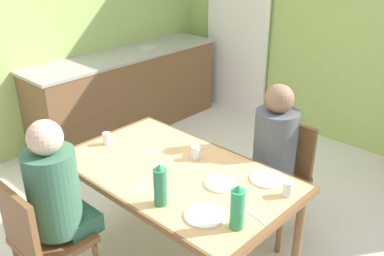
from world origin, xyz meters
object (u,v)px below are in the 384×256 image
(kitchen_counter, at_px, (127,92))
(water_bottle_green_far, at_px, (160,185))
(dining_table, at_px, (176,180))
(chair_near_diner, at_px, (41,239))
(person_far_diner, at_px, (274,145))
(person_near_diner, at_px, (55,189))
(chair_far_diner, at_px, (281,172))
(water_bottle_green_near, at_px, (237,208))

(kitchen_counter, distance_m, water_bottle_green_far, 2.68)
(dining_table, relative_size, chair_near_diner, 1.78)
(chair_near_diner, relative_size, person_far_diner, 1.13)
(dining_table, height_order, person_near_diner, person_near_diner)
(chair_far_diner, xyz_separation_m, water_bottle_green_far, (-0.10, -1.12, 0.37))
(person_near_diner, bearing_deg, person_far_diner, 65.42)
(chair_far_diner, xyz_separation_m, person_near_diner, (-0.61, -1.48, 0.28))
(kitchen_counter, bearing_deg, chair_near_diner, -49.98)
(person_far_diner, height_order, water_bottle_green_near, person_far_diner)
(chair_near_diner, height_order, water_bottle_green_near, water_bottle_green_near)
(kitchen_counter, bearing_deg, person_far_diner, -12.79)
(water_bottle_green_near, bearing_deg, person_far_diner, 111.38)
(person_near_diner, distance_m, water_bottle_green_far, 0.63)
(kitchen_counter, relative_size, chair_far_diner, 2.66)
(person_near_diner, relative_size, person_far_diner, 1.00)
(chair_near_diner, distance_m, water_bottle_green_far, 0.80)
(chair_near_diner, xyz_separation_m, chair_far_diner, (0.61, 1.61, 0.00))
(kitchen_counter, xyz_separation_m, person_far_diner, (2.29, -0.52, 0.33))
(kitchen_counter, xyz_separation_m, chair_far_diner, (2.29, -0.38, 0.05))
(dining_table, bearing_deg, chair_near_diner, -111.41)
(dining_table, height_order, chair_near_diner, chair_near_diner)
(chair_near_diner, xyz_separation_m, water_bottle_green_far, (0.51, 0.49, 0.37))
(person_near_diner, bearing_deg, water_bottle_green_far, 34.94)
(chair_far_diner, height_order, person_near_diner, person_near_diner)
(dining_table, bearing_deg, water_bottle_green_near, -16.53)
(person_far_diner, bearing_deg, dining_table, 66.12)
(chair_near_diner, bearing_deg, chair_far_diner, 69.19)
(chair_near_diner, distance_m, person_far_diner, 1.62)
(dining_table, relative_size, water_bottle_green_far, 5.99)
(chair_far_diner, xyz_separation_m, person_far_diner, (-0.00, -0.14, 0.28))
(chair_far_diner, distance_m, water_bottle_green_near, 1.11)
(kitchen_counter, distance_m, water_bottle_green_near, 2.99)
(chair_near_diner, height_order, water_bottle_green_far, water_bottle_green_far)
(chair_near_diner, height_order, person_near_diner, person_near_diner)
(person_near_diner, bearing_deg, chair_far_diner, 67.46)
(chair_far_diner, bearing_deg, person_near_diner, 67.46)
(person_near_diner, bearing_deg, dining_table, 64.73)
(water_bottle_green_far, bearing_deg, person_near_diner, -145.06)
(person_near_diner, bearing_deg, water_bottle_green_near, 26.95)
(chair_far_diner, height_order, water_bottle_green_near, water_bottle_green_near)
(chair_near_diner, bearing_deg, dining_table, 68.59)
(chair_far_diner, height_order, water_bottle_green_far, water_bottle_green_far)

